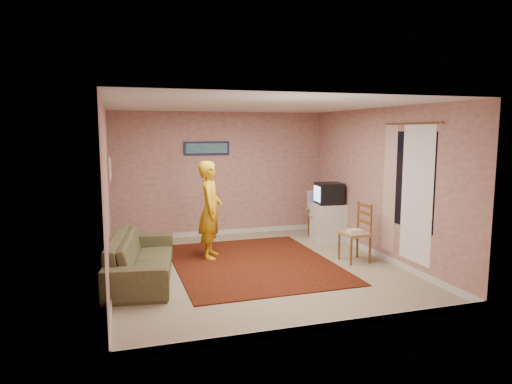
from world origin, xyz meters
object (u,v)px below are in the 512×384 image
object	(u,v)px
tv_cabinet	(328,222)
chair_b	(355,226)
crt_tv	(329,193)
sofa	(142,257)
person	(210,210)
chair_a	(319,210)

from	to	relation	value
tv_cabinet	chair_b	xyz separation A→B (m)	(-0.24, -1.49, 0.23)
crt_tv	sofa	size ratio (longest dim) A/B	0.24
tv_cabinet	person	world-z (taller)	person
chair_a	sofa	xyz separation A→B (m)	(-3.69, -1.65, -0.26)
crt_tv	sofa	xyz separation A→B (m)	(-3.74, -1.36, -0.64)
chair_a	chair_b	distance (m)	1.79
crt_tv	chair_a	distance (m)	0.48
sofa	chair_b	bearing A→B (deg)	-84.09
crt_tv	chair_b	world-z (taller)	crt_tv
crt_tv	person	world-z (taller)	person
chair_b	person	bearing A→B (deg)	-115.49
sofa	chair_a	bearing A→B (deg)	-57.78
crt_tv	chair_b	xyz separation A→B (m)	(-0.24, -1.49, -0.36)
chair_b	person	size ratio (longest dim) A/B	0.32
chair_b	person	world-z (taller)	person
chair_a	person	world-z (taller)	person
crt_tv	sofa	world-z (taller)	crt_tv
chair_b	person	xyz separation A→B (m)	(-2.29, 0.95, 0.24)
crt_tv	chair_a	xyz separation A→B (m)	(-0.06, 0.29, -0.38)
chair_a	person	distance (m)	2.62
chair_a	sofa	world-z (taller)	chair_a
sofa	person	bearing A→B (deg)	-48.32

